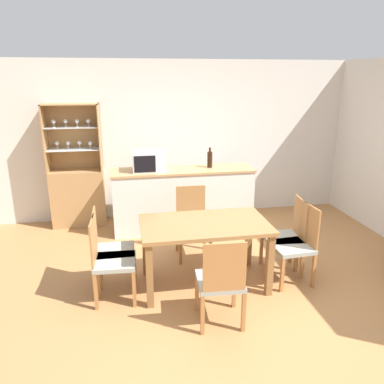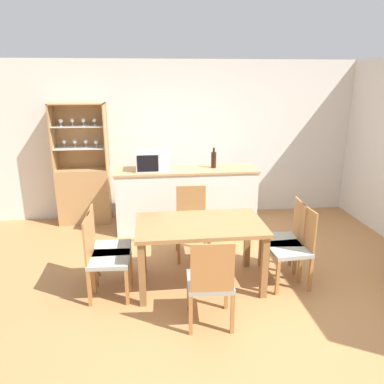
# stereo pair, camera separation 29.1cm
# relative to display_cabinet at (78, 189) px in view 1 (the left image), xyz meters

# --- Properties ---
(ground_plane) EXTENTS (18.00, 18.00, 0.00)m
(ground_plane) POSITION_rel_display_cabinet_xyz_m (1.93, -2.42, -0.58)
(ground_plane) COLOR #B27A47
(wall_back) EXTENTS (6.80, 0.06, 2.55)m
(wall_back) POSITION_rel_display_cabinet_xyz_m (1.93, 0.21, 0.70)
(wall_back) COLOR silver
(wall_back) RESTS_ON ground_plane
(kitchen_counter) EXTENTS (2.14, 0.56, 0.95)m
(kitchen_counter) POSITION_rel_display_cabinet_xyz_m (1.61, -0.48, -0.10)
(kitchen_counter) COLOR silver
(kitchen_counter) RESTS_ON ground_plane
(display_cabinet) EXTENTS (0.81, 0.39, 1.91)m
(display_cabinet) POSITION_rel_display_cabinet_xyz_m (0.00, 0.00, 0.00)
(display_cabinet) COLOR tan
(display_cabinet) RESTS_ON ground_plane
(dining_table) EXTENTS (1.41, 0.82, 0.75)m
(dining_table) POSITION_rel_display_cabinet_xyz_m (1.58, -2.16, 0.07)
(dining_table) COLOR olive
(dining_table) RESTS_ON ground_plane
(dining_chair_head_near) EXTENTS (0.45, 0.45, 0.91)m
(dining_chair_head_near) POSITION_rel_display_cabinet_xyz_m (1.58, -2.90, -0.12)
(dining_chair_head_near) COLOR #999E93
(dining_chair_head_near) RESTS_ON ground_plane
(dining_chair_head_far) EXTENTS (0.43, 0.43, 0.91)m
(dining_chair_head_far) POSITION_rel_display_cabinet_xyz_m (1.58, -1.41, -0.12)
(dining_chair_head_far) COLOR #999E93
(dining_chair_head_far) RESTS_ON ground_plane
(dining_chair_side_right_near) EXTENTS (0.45, 0.45, 0.91)m
(dining_chair_side_right_near) POSITION_rel_display_cabinet_xyz_m (2.62, -2.28, -0.12)
(dining_chair_side_right_near) COLOR #999E93
(dining_chair_side_right_near) RESTS_ON ground_plane
(dining_chair_side_right_far) EXTENTS (0.46, 0.46, 0.91)m
(dining_chair_side_right_far) POSITION_rel_display_cabinet_xyz_m (2.62, -2.04, -0.12)
(dining_chair_side_right_far) COLOR #999E93
(dining_chair_side_right_far) RESTS_ON ground_plane
(dining_chair_side_left_near) EXTENTS (0.45, 0.45, 0.91)m
(dining_chair_side_left_near) POSITION_rel_display_cabinet_xyz_m (0.55, -2.28, -0.12)
(dining_chair_side_left_near) COLOR #999E93
(dining_chair_side_left_near) RESTS_ON ground_plane
(dining_chair_side_left_far) EXTENTS (0.43, 0.43, 0.91)m
(dining_chair_side_left_far) POSITION_rel_display_cabinet_xyz_m (0.55, -2.03, -0.12)
(dining_chair_side_left_far) COLOR #999E93
(dining_chair_side_left_far) RESTS_ON ground_plane
(microwave) EXTENTS (0.48, 0.40, 0.28)m
(microwave) POSITION_rel_display_cabinet_xyz_m (1.10, -0.46, 0.51)
(microwave) COLOR silver
(microwave) RESTS_ON kitchen_counter
(wine_bottle) EXTENTS (0.08, 0.08, 0.31)m
(wine_bottle) POSITION_rel_display_cabinet_xyz_m (2.03, -0.44, 0.50)
(wine_bottle) COLOR black
(wine_bottle) RESTS_ON kitchen_counter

